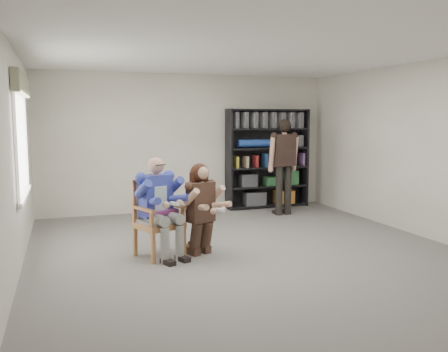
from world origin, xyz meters
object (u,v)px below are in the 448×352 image
object	(u,v)px
seated_man	(159,207)
standing_man	(284,168)
armchair	(159,218)
bookshelf	(267,158)
kneeling_woman	(202,210)

from	to	relation	value
seated_man	standing_man	distance (m)	3.56
armchair	bookshelf	size ratio (longest dim) A/B	0.51
armchair	seated_man	size ratio (longest dim) A/B	0.77
seated_man	bookshelf	xyz separation A→B (m)	(2.93, 2.94, 0.36)
seated_man	bookshelf	bearing A→B (deg)	23.64
seated_man	kneeling_woman	bearing A→B (deg)	-33.16
armchair	seated_man	bearing A→B (deg)	68.53
kneeling_woman	standing_man	size ratio (longest dim) A/B	0.68
bookshelf	standing_man	size ratio (longest dim) A/B	1.12
armchair	seated_man	distance (m)	0.16
bookshelf	standing_man	world-z (taller)	bookshelf
standing_man	kneeling_woman	bearing A→B (deg)	-139.70
seated_man	bookshelf	size ratio (longest dim) A/B	0.66
armchair	bookshelf	distance (m)	4.19
armchair	standing_man	world-z (taller)	standing_man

